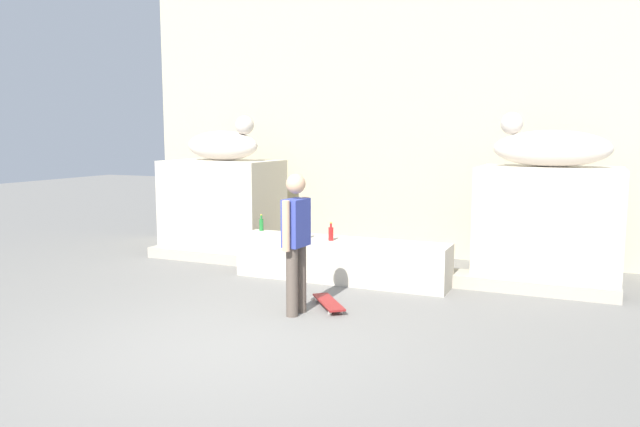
{
  "coord_description": "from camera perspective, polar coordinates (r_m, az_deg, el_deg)",
  "views": [
    {
      "loc": [
        3.21,
        -4.97,
        2.13
      ],
      "look_at": [
        0.05,
        2.22,
        1.1
      ],
      "focal_mm": 34.14,
      "sensor_mm": 36.0,
      "label": 1
    }
  ],
  "objects": [
    {
      "name": "skateboard",
      "position": [
        7.59,
        0.81,
        -8.33
      ],
      "size": [
        0.66,
        0.75,
        0.08
      ],
      "rotation": [
        0.0,
        0.0,
        5.39
      ],
      "color": "maroon",
      "rests_on": "ground_plane"
    },
    {
      "name": "bottle_orange",
      "position": [
        8.78,
        -1.41,
        -1.57
      ],
      "size": [
        0.07,
        0.07,
        0.31
      ],
      "color": "orange",
      "rests_on": "ledge_block"
    },
    {
      "name": "statue_reclining_left",
      "position": [
        10.93,
        -9.06,
        6.42
      ],
      "size": [
        1.68,
        0.86,
        0.78
      ],
      "rotation": [
        0.0,
        0.0,
        -0.2
      ],
      "color": "beige",
      "rests_on": "pedestal_left"
    },
    {
      "name": "ledge_block",
      "position": [
        8.86,
        1.97,
        -4.38
      ],
      "size": [
        3.16,
        0.6,
        0.62
      ],
      "primitive_type": "cube",
      "color": "beige",
      "rests_on": "ground_plane"
    },
    {
      "name": "ground_plane",
      "position": [
        6.29,
        -8.82,
        -12.42
      ],
      "size": [
        40.0,
        40.0,
        0.0
      ],
      "primitive_type": "plane",
      "color": "slate"
    },
    {
      "name": "stair_step",
      "position": [
        9.34,
        3.05,
        -5.17
      ],
      "size": [
        7.41,
        0.5,
        0.18
      ],
      "primitive_type": "cube",
      "color": "#A9A08F",
      "rests_on": "ground_plane"
    },
    {
      "name": "pedestal_right",
      "position": [
        9.3,
        20.55,
        -1.03
      ],
      "size": [
        1.94,
        1.28,
        1.67
      ],
      "primitive_type": "cube",
      "color": "beige",
      "rests_on": "ground_plane"
    },
    {
      "name": "facade_wall",
      "position": [
        11.11,
        7.03,
        11.02
      ],
      "size": [
        9.72,
        0.6,
        5.66
      ],
      "primitive_type": "cube",
      "color": "#BFB694",
      "rests_on": "ground_plane"
    },
    {
      "name": "bottle_green",
      "position": [
        9.58,
        -5.52,
        -1.01
      ],
      "size": [
        0.07,
        0.07,
        0.26
      ],
      "color": "#1E722D",
      "rests_on": "ledge_block"
    },
    {
      "name": "bottle_red",
      "position": [
        8.66,
        1.03,
        -1.86
      ],
      "size": [
        0.07,
        0.07,
        0.26
      ],
      "color": "red",
      "rests_on": "ledge_block"
    },
    {
      "name": "pedestal_left",
      "position": [
        11.03,
        -9.08,
        0.61
      ],
      "size": [
        1.94,
        1.28,
        1.67
      ],
      "primitive_type": "cube",
      "color": "beige",
      "rests_on": "ground_plane"
    },
    {
      "name": "statue_reclining_right",
      "position": [
        9.21,
        20.65,
        5.87
      ],
      "size": [
        1.61,
        0.6,
        0.78
      ],
      "rotation": [
        0.0,
        0.0,
        3.11
      ],
      "color": "beige",
      "rests_on": "pedestal_right"
    },
    {
      "name": "skater",
      "position": [
        7.14,
        -2.26,
        -2.28
      ],
      "size": [
        0.23,
        0.54,
        1.67
      ],
      "rotation": [
        0.0,
        0.0,
        4.64
      ],
      "color": "brown",
      "rests_on": "ground_plane"
    }
  ]
}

